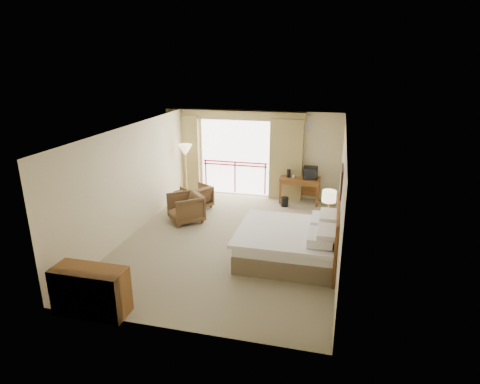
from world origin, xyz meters
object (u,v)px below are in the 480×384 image
(nightstand, at_px, (327,228))
(floor_lamp, at_px, (185,152))
(bed, at_px, (290,243))
(armchair_far, at_px, (197,208))
(table_lamp, at_px, (329,197))
(tv, at_px, (311,173))
(armchair_near, at_px, (186,221))
(dresser, at_px, (91,291))
(side_table, at_px, (182,198))
(wastebasket, at_px, (285,202))
(desk, at_px, (300,183))

(nightstand, height_order, floor_lamp, floor_lamp)
(floor_lamp, bearing_deg, bed, -42.17)
(nightstand, bearing_deg, armchair_far, 155.80)
(bed, xyz_separation_m, nightstand, (0.74, 1.14, -0.05))
(bed, distance_m, table_lamp, 1.58)
(tv, relative_size, armchair_near, 0.49)
(dresser, bearing_deg, floor_lamp, 95.73)
(nightstand, xyz_separation_m, side_table, (-4.18, 1.13, 0.03))
(armchair_near, relative_size, floor_lamp, 0.50)
(nightstand, bearing_deg, table_lamp, 85.72)
(nightstand, bearing_deg, dresser, -138.35)
(armchair_far, height_order, side_table, side_table)
(bed, distance_m, side_table, 4.12)
(bed, height_order, wastebasket, bed)
(desk, distance_m, wastebasket, 0.77)
(table_lamp, distance_m, desk, 2.74)
(side_table, xyz_separation_m, dresser, (0.37, -5.07, 0.07))
(nightstand, height_order, armchair_far, nightstand)
(nightstand, height_order, tv, tv)
(dresser, bearing_deg, bed, 42.40)
(desk, distance_m, side_table, 3.58)
(side_table, bearing_deg, armchair_far, 31.83)
(wastebasket, bearing_deg, dresser, -112.55)
(bed, xyz_separation_m, armchair_far, (-3.05, 2.51, -0.38))
(floor_lamp, bearing_deg, table_lamp, -25.94)
(armchair_near, relative_size, dresser, 0.66)
(bed, distance_m, floor_lamp, 5.09)
(side_table, relative_size, dresser, 0.41)
(table_lamp, xyz_separation_m, dresser, (-3.81, -3.99, -0.68))
(nightstand, height_order, dresser, dresser)
(nightstand, xyz_separation_m, desk, (-0.91, 2.59, 0.29))
(side_table, height_order, floor_lamp, floor_lamp)
(dresser, bearing_deg, nightstand, 45.92)
(bed, xyz_separation_m, tv, (0.13, 3.66, 0.59))
(tv, xyz_separation_m, wastebasket, (-0.69, -0.42, -0.83))
(tv, bearing_deg, side_table, -148.80)
(nightstand, distance_m, side_table, 4.33)
(tv, distance_m, armchair_near, 3.94)
(desk, relative_size, side_table, 2.30)
(table_lamp, height_order, armchair_near, table_lamp)
(floor_lamp, distance_m, dresser, 6.26)
(nightstand, bearing_deg, wastebasket, 117.41)
(bed, xyz_separation_m, table_lamp, (0.74, 1.19, 0.73))
(nightstand, height_order, wastebasket, nightstand)
(nightstand, relative_size, side_table, 1.24)
(table_lamp, relative_size, tv, 1.43)
(armchair_near, bearing_deg, side_table, 168.05)
(bed, xyz_separation_m, side_table, (-3.44, 2.27, -0.02))
(desk, bearing_deg, wastebasket, -125.97)
(nightstand, bearing_deg, armchair_near, 170.94)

